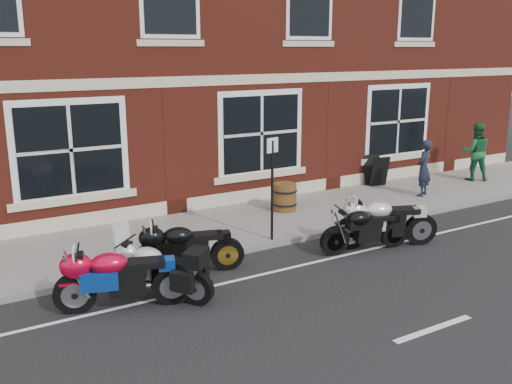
# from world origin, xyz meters

# --- Properties ---
(ground) EXTENTS (80.00, 80.00, 0.00)m
(ground) POSITION_xyz_m (0.00, 0.00, 0.00)
(ground) COLOR black
(ground) RESTS_ON ground
(sidewalk) EXTENTS (30.00, 3.00, 0.12)m
(sidewalk) POSITION_xyz_m (0.00, 3.00, 0.06)
(sidewalk) COLOR slate
(sidewalk) RESTS_ON ground
(kerb) EXTENTS (30.00, 0.16, 0.12)m
(kerb) POSITION_xyz_m (0.00, 1.42, 0.06)
(kerb) COLOR slate
(kerb) RESTS_ON ground
(moto_touring_silver) EXTENTS (1.29, 1.72, 1.34)m
(moto_touring_silver) POSITION_xyz_m (-3.18, 0.28, 0.54)
(moto_touring_silver) COLOR black
(moto_touring_silver) RESTS_ON ground
(moto_sport_red) EXTENTS (2.17, 0.83, 1.01)m
(moto_sport_red) POSITION_xyz_m (-3.85, 0.17, 0.58)
(moto_sport_red) COLOR black
(moto_sport_red) RESTS_ON ground
(moto_sport_black) EXTENTS (2.07, 0.74, 0.96)m
(moto_sport_black) POSITION_xyz_m (-2.31, 1.01, 0.55)
(moto_sport_black) COLOR black
(moto_sport_black) RESTS_ON ground
(moto_sport_silver) EXTENTS (2.21, 0.97, 1.04)m
(moto_sport_silver) POSITION_xyz_m (1.95, 0.22, 0.60)
(moto_sport_silver) COLOR black
(moto_sport_silver) RESTS_ON ground
(moto_naked_black) EXTENTS (2.04, 0.52, 0.92)m
(moto_naked_black) POSITION_xyz_m (1.39, 0.23, 0.53)
(moto_naked_black) COLOR black
(moto_naked_black) RESTS_ON ground
(pedestrian_left) EXTENTS (0.69, 0.60, 1.59)m
(pedestrian_left) POSITION_xyz_m (5.68, 2.59, 0.91)
(pedestrian_left) COLOR black
(pedestrian_left) RESTS_ON sidewalk
(pedestrian_right) EXTENTS (1.12, 1.08, 1.82)m
(pedestrian_right) POSITION_xyz_m (8.57, 3.16, 1.03)
(pedestrian_right) COLOR #19582C
(pedestrian_right) RESTS_ON sidewalk
(a_board_sign) EXTENTS (0.62, 0.48, 0.92)m
(a_board_sign) POSITION_xyz_m (5.40, 4.20, 0.58)
(a_board_sign) COLOR black
(a_board_sign) RESTS_ON sidewalk
(barrel_planter) EXTENTS (0.64, 0.64, 0.71)m
(barrel_planter) POSITION_xyz_m (1.48, 3.33, 0.47)
(barrel_planter) COLOR #512815
(barrel_planter) RESTS_ON sidewalk
(parking_sign) EXTENTS (0.31, 0.09, 2.24)m
(parking_sign) POSITION_xyz_m (-0.04, 1.55, 1.41)
(parking_sign) COLOR black
(parking_sign) RESTS_ON sidewalk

